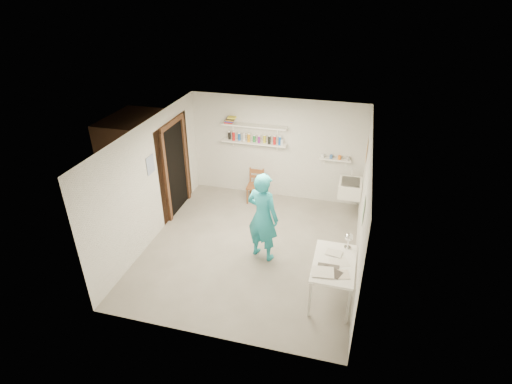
% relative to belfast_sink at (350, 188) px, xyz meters
% --- Properties ---
extents(floor, '(4.00, 4.50, 0.02)m').
position_rel_belfast_sink_xyz_m(floor, '(-1.75, -1.70, -0.71)').
color(floor, slate).
rests_on(floor, ground).
extents(ceiling, '(4.00, 4.50, 0.02)m').
position_rel_belfast_sink_xyz_m(ceiling, '(-1.75, -1.70, 1.71)').
color(ceiling, silver).
rests_on(ceiling, wall_back).
extents(wall_back, '(4.00, 0.02, 2.40)m').
position_rel_belfast_sink_xyz_m(wall_back, '(-1.75, 0.56, 0.50)').
color(wall_back, silver).
rests_on(wall_back, ground).
extents(wall_front, '(4.00, 0.02, 2.40)m').
position_rel_belfast_sink_xyz_m(wall_front, '(-1.75, -3.96, 0.50)').
color(wall_front, silver).
rests_on(wall_front, ground).
extents(wall_left, '(0.02, 4.50, 2.40)m').
position_rel_belfast_sink_xyz_m(wall_left, '(-3.76, -1.70, 0.50)').
color(wall_left, silver).
rests_on(wall_left, ground).
extents(wall_right, '(0.02, 4.50, 2.40)m').
position_rel_belfast_sink_xyz_m(wall_right, '(0.26, -1.70, 0.50)').
color(wall_right, silver).
rests_on(wall_right, ground).
extents(doorway_recess, '(0.02, 0.90, 2.00)m').
position_rel_belfast_sink_xyz_m(doorway_recess, '(-3.74, -0.65, 0.30)').
color(doorway_recess, black).
rests_on(doorway_recess, wall_left).
extents(corridor_box, '(1.40, 1.50, 2.10)m').
position_rel_belfast_sink_xyz_m(corridor_box, '(-4.45, -0.65, 0.35)').
color(corridor_box, brown).
rests_on(corridor_box, ground).
extents(door_lintel, '(0.06, 1.05, 0.10)m').
position_rel_belfast_sink_xyz_m(door_lintel, '(-3.72, -0.65, 1.35)').
color(door_lintel, brown).
rests_on(door_lintel, wall_left).
extents(door_jamb_near, '(0.06, 0.10, 2.00)m').
position_rel_belfast_sink_xyz_m(door_jamb_near, '(-3.72, -1.15, 0.30)').
color(door_jamb_near, brown).
rests_on(door_jamb_near, ground).
extents(door_jamb_far, '(0.06, 0.10, 2.00)m').
position_rel_belfast_sink_xyz_m(door_jamb_far, '(-3.72, -0.15, 0.30)').
color(door_jamb_far, brown).
rests_on(door_jamb_far, ground).
extents(shelf_lower, '(1.50, 0.22, 0.03)m').
position_rel_belfast_sink_xyz_m(shelf_lower, '(-2.25, 0.43, 0.65)').
color(shelf_lower, white).
rests_on(shelf_lower, wall_back).
extents(shelf_upper, '(1.50, 0.22, 0.03)m').
position_rel_belfast_sink_xyz_m(shelf_upper, '(-2.25, 0.43, 1.05)').
color(shelf_upper, white).
rests_on(shelf_upper, wall_back).
extents(ledge_shelf, '(0.70, 0.14, 0.03)m').
position_rel_belfast_sink_xyz_m(ledge_shelf, '(-0.40, 0.47, 0.42)').
color(ledge_shelf, white).
rests_on(ledge_shelf, wall_back).
extents(poster_left, '(0.01, 0.28, 0.36)m').
position_rel_belfast_sink_xyz_m(poster_left, '(-3.74, -1.65, 0.85)').
color(poster_left, '#334C7F').
rests_on(poster_left, wall_left).
extents(poster_right_a, '(0.01, 0.34, 0.42)m').
position_rel_belfast_sink_xyz_m(poster_right_a, '(0.24, 0.10, 0.85)').
color(poster_right_a, '#995933').
rests_on(poster_right_a, wall_right).
extents(poster_right_b, '(0.01, 0.30, 0.38)m').
position_rel_belfast_sink_xyz_m(poster_right_b, '(0.24, -2.25, 0.80)').
color(poster_right_b, '#3F724C').
rests_on(poster_right_b, wall_right).
extents(belfast_sink, '(0.48, 0.60, 0.30)m').
position_rel_belfast_sink_xyz_m(belfast_sink, '(0.00, 0.00, 0.00)').
color(belfast_sink, white).
rests_on(belfast_sink, wall_right).
extents(man, '(0.74, 0.61, 1.75)m').
position_rel_belfast_sink_xyz_m(man, '(-1.48, -1.86, 0.17)').
color(man, teal).
rests_on(man, ground).
extents(wall_clock, '(0.31, 0.14, 0.31)m').
position_rel_belfast_sink_xyz_m(wall_clock, '(-1.55, -1.66, 0.47)').
color(wall_clock, '#CAC189').
rests_on(wall_clock, man).
extents(wooden_chair, '(0.38, 0.37, 0.80)m').
position_rel_belfast_sink_xyz_m(wooden_chair, '(-2.13, 0.10, -0.30)').
color(wooden_chair, brown).
rests_on(wooden_chair, ground).
extents(work_table, '(0.66, 1.10, 0.73)m').
position_rel_belfast_sink_xyz_m(work_table, '(-0.11, -2.66, -0.33)').
color(work_table, white).
rests_on(work_table, ground).
extents(desk_lamp, '(0.14, 0.14, 0.14)m').
position_rel_belfast_sink_xyz_m(desk_lamp, '(0.07, -2.22, 0.25)').
color(desk_lamp, silver).
rests_on(desk_lamp, work_table).
extents(spray_cans, '(1.34, 0.06, 0.17)m').
position_rel_belfast_sink_xyz_m(spray_cans, '(-2.25, 0.43, 0.75)').
color(spray_cans, black).
rests_on(spray_cans, shelf_lower).
extents(book_stack, '(0.26, 0.14, 0.14)m').
position_rel_belfast_sink_xyz_m(book_stack, '(-2.81, 0.43, 1.14)').
color(book_stack, red).
rests_on(book_stack, shelf_upper).
extents(ledge_pots, '(0.48, 0.07, 0.09)m').
position_rel_belfast_sink_xyz_m(ledge_pots, '(-0.40, 0.47, 0.48)').
color(ledge_pots, silver).
rests_on(ledge_pots, ledge_shelf).
extents(papers, '(0.30, 0.22, 0.02)m').
position_rel_belfast_sink_xyz_m(papers, '(-0.11, -2.66, 0.05)').
color(papers, silver).
rests_on(papers, work_table).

